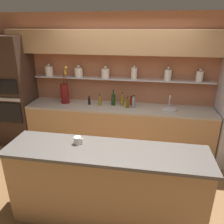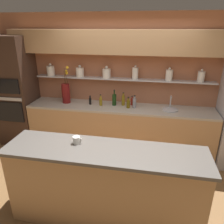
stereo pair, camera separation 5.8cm
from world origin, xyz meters
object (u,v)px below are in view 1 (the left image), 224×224
(oven_tower, at_px, (14,93))
(bottle_oil_1, at_px, (122,100))
(flower_vase, at_px, (65,93))
(bottle_oil_3, at_px, (127,104))
(sink_fixture, at_px, (169,108))
(bottle_wine_2, at_px, (113,100))
(bottle_spirit_0, at_px, (134,103))
(bottle_sauce_5, at_px, (89,101))
(bottle_oil_6, at_px, (100,101))
(coffee_mug, at_px, (78,140))
(bottle_sauce_4, at_px, (131,101))

(oven_tower, distance_m, bottle_oil_1, 2.21)
(flower_vase, bearing_deg, bottle_oil_3, -3.26)
(bottle_oil_1, bearing_deg, sink_fixture, -6.33)
(oven_tower, relative_size, bottle_wine_2, 7.12)
(sink_fixture, xyz_separation_m, bottle_oil_3, (-0.77, -0.03, 0.06))
(bottle_spirit_0, distance_m, bottle_sauce_5, 0.87)
(bottle_oil_1, relative_size, bottle_oil_6, 1.17)
(flower_vase, bearing_deg, oven_tower, -177.40)
(sink_fixture, xyz_separation_m, coffee_mug, (-1.21, -1.66, 0.12))
(bottle_oil_1, height_order, bottle_sauce_5, bottle_oil_1)
(sink_fixture, relative_size, bottle_oil_1, 1.11)
(bottle_wine_2, bearing_deg, flower_vase, -178.29)
(bottle_sauce_5, height_order, bottle_oil_6, bottle_oil_6)
(bottle_oil_1, bearing_deg, bottle_wine_2, -169.02)
(bottle_wine_2, xyz_separation_m, coffee_mug, (-0.15, -1.72, 0.03))
(flower_vase, height_order, bottle_sauce_5, flower_vase)
(bottle_wine_2, distance_m, bottle_oil_3, 0.30)
(bottle_sauce_4, distance_m, coffee_mug, 1.86)
(bottle_spirit_0, height_order, bottle_oil_1, bottle_oil_1)
(bottle_sauce_4, bearing_deg, coffee_mug, -105.39)
(bottle_wine_2, height_order, coffee_mug, bottle_wine_2)
(bottle_wine_2, relative_size, bottle_sauce_4, 1.70)
(flower_vase, height_order, bottle_sauce_4, flower_vase)
(bottle_wine_2, relative_size, bottle_sauce_5, 1.76)
(bottle_sauce_4, bearing_deg, sink_fixture, -11.01)
(oven_tower, height_order, flower_vase, oven_tower)
(bottle_spirit_0, height_order, bottle_oil_3, bottle_spirit_0)
(bottle_sauce_5, bearing_deg, sink_fixture, -0.89)
(bottle_wine_2, bearing_deg, bottle_oil_1, 10.98)
(sink_fixture, bearing_deg, bottle_oil_6, -179.98)
(sink_fixture, height_order, bottle_oil_3, sink_fixture)
(sink_fixture, relative_size, bottle_oil_3, 1.34)
(bottle_sauce_5, bearing_deg, flower_vase, 178.55)
(bottle_oil_3, height_order, coffee_mug, bottle_oil_3)
(sink_fixture, height_order, coffee_mug, sink_fixture)
(oven_tower, xyz_separation_m, bottle_sauce_4, (2.37, 0.15, -0.10))
(flower_vase, xyz_separation_m, bottle_sauce_5, (0.50, -0.01, -0.14))
(bottle_sauce_4, xyz_separation_m, coffee_mug, (-0.49, -1.79, 0.07))
(bottle_wine_2, bearing_deg, bottle_spirit_0, -10.27)
(bottle_oil_1, height_order, bottle_oil_6, bottle_oil_1)
(bottle_oil_1, bearing_deg, coffee_mug, -100.48)
(bottle_oil_3, xyz_separation_m, bottle_oil_6, (-0.54, 0.03, 0.00))
(flower_vase, relative_size, coffee_mug, 6.75)
(coffee_mug, bearing_deg, bottle_wine_2, 84.89)
(bottle_sauce_4, height_order, bottle_oil_6, bottle_oil_6)
(oven_tower, relative_size, flower_vase, 2.99)
(sink_fixture, xyz_separation_m, bottle_wine_2, (-1.06, 0.07, 0.09))
(bottle_oil_1, distance_m, bottle_oil_6, 0.43)
(oven_tower, distance_m, bottle_wine_2, 2.03)
(bottle_oil_1, relative_size, bottle_sauce_4, 1.41)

